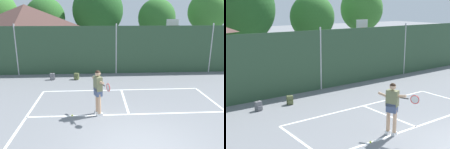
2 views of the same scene
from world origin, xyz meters
The scene contains 7 objects.
chainlink_fence centered at (0.00, 9.00, 1.59)m, with size 26.09×0.09×3.33m.
basketball_hoop centered at (4.26, 10.72, 2.31)m, with size 0.90×0.67×3.55m.
treeline_backdrop centered at (-1.62, 17.88, 3.93)m, with size 26.17×4.60×6.77m.
tennis_player centered at (-1.23, 2.55, 1.11)m, with size 0.68×1.32×1.85m.
tennis_ball centered at (-2.29, 2.45, 0.03)m, with size 0.07×0.07×0.07m, color #CCE033.
backpack_grey centered at (-4.04, 7.67, 0.19)m, with size 0.30×0.27×0.46m.
backpack_olive centered at (-2.57, 7.63, 0.19)m, with size 0.32×0.30×0.46m.
Camera 2 is at (-8.59, -4.42, 4.40)m, focal length 48.88 mm.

